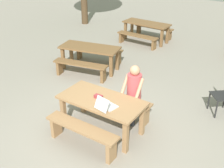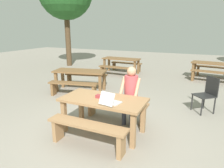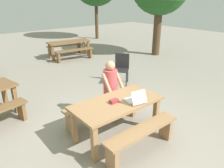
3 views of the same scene
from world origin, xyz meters
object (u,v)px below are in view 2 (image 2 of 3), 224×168
Objects in this scene: laptop at (110,101)px; picnic_table_mid at (215,66)px; picnic_table_front at (103,104)px; person_seated at (131,91)px; picnic_table_rear at (121,61)px; plastic_chair at (207,94)px; picnic_table_distant at (80,74)px; small_pouch at (100,96)px.

laptop reaches higher than picnic_table_mid.
picnic_table_mid is (1.97, 6.11, -0.19)m from laptop.
picnic_table_front is 1.31× the size of person_seated.
person_seated is 0.73× the size of picnic_table_rear.
plastic_chair is 3.86m from picnic_table_mid.
picnic_table_rear is (-1.83, 5.52, -0.02)m from picnic_table_front.
person_seated reaches higher than picnic_table_front.
plastic_chair reaches higher than picnic_table_distant.
person_seated reaches higher than small_pouch.
plastic_chair is at bearing 42.32° from person_seated.
laptop is 2.84m from plastic_chair.
small_pouch reaches higher than picnic_table_rear.
laptop is at bearing -76.78° from plastic_chair.
small_pouch is 0.12× the size of person_seated.
plastic_chair is at bearing -115.88° from laptop.
laptop reaches higher than picnic_table_front.
plastic_chair is 3.99m from picnic_table_distant.
person_seated is (0.36, 0.62, 0.14)m from picnic_table_front.
picnic_table_rear is 0.96× the size of picnic_table_distant.
plastic_chair is (2.01, 2.04, -0.28)m from small_pouch.
picnic_table_rear is (-2.09, 5.74, -0.19)m from laptop.
plastic_chair is 5.13m from picnic_table_rear.
small_pouch is (-0.33, 0.22, -0.03)m from laptop.
small_pouch is 0.09× the size of picnic_table_rear.
picnic_table_rear is at bearing 73.87° from picnic_table_distant.
plastic_chair is 0.51× the size of picnic_table_rear.
small_pouch is 2.88m from plastic_chair.
picnic_table_distant is at bearing -36.60° from laptop.
laptop is at bearing -33.89° from small_pouch.
small_pouch is 6.32m from picnic_table_mid.
plastic_chair is at bearing -15.62° from picnic_table_distant.
small_pouch reaches higher than picnic_table_distant.
plastic_chair is at bearing -87.25° from picnic_table_mid.
picnic_table_distant is (-0.21, -3.25, -0.00)m from picnic_table_rear.
picnic_table_front is 2.82m from plastic_chair.
picnic_table_front is at bearing -30.12° from laptop.
picnic_table_front is 0.16m from small_pouch.
plastic_chair is at bearing 46.60° from picnic_table_front.
small_pouch is 5.79m from picnic_table_rear.
laptop is 3.39m from picnic_table_distant.
plastic_chair is at bearing -40.64° from picnic_table_rear.
plastic_chair reaches higher than picnic_table_rear.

